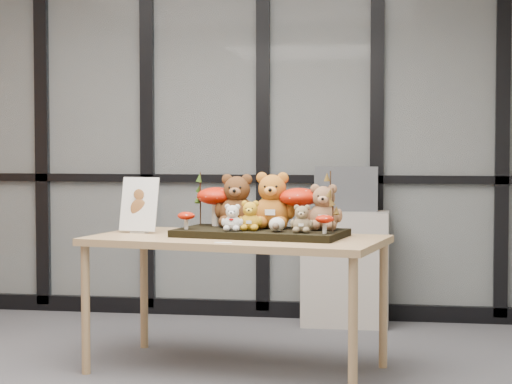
% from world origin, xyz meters
% --- Properties ---
extents(room_shell, '(5.00, 5.00, 5.00)m').
position_xyz_m(room_shell, '(0.00, 0.00, 1.68)').
color(room_shell, beige).
rests_on(room_shell, floor).
extents(glass_partition, '(4.90, 0.06, 2.78)m').
position_xyz_m(glass_partition, '(-0.00, 2.47, 1.42)').
color(glass_partition, '#2D383F').
rests_on(glass_partition, floor).
extents(display_table, '(1.79, 1.13, 0.78)m').
position_xyz_m(display_table, '(0.55, 0.79, 0.71)').
color(display_table, tan).
rests_on(display_table, floor).
extents(diorama_tray, '(1.03, 0.65, 0.04)m').
position_xyz_m(diorama_tray, '(0.69, 0.83, 0.80)').
color(diorama_tray, black).
rests_on(diorama_tray, display_table).
extents(bear_pooh_yellow, '(0.32, 0.30, 0.36)m').
position_xyz_m(bear_pooh_yellow, '(0.74, 0.92, 1.00)').
color(bear_pooh_yellow, '#AD601B').
rests_on(bear_pooh_yellow, diorama_tray).
extents(bear_brown_medium, '(0.30, 0.28, 0.35)m').
position_xyz_m(bear_brown_medium, '(0.52, 0.96, 0.99)').
color(bear_brown_medium, '#4F2D14').
rests_on(bear_brown_medium, diorama_tray).
extents(bear_tan_back, '(0.25, 0.24, 0.29)m').
position_xyz_m(bear_tan_back, '(1.05, 0.86, 0.96)').
color(bear_tan_back, brown).
rests_on(bear_tan_back, diorama_tray).
extents(bear_small_yellow, '(0.17, 0.15, 0.19)m').
position_xyz_m(bear_small_yellow, '(0.64, 0.75, 0.91)').
color(bear_small_yellow, gold).
rests_on(bear_small_yellow, diorama_tray).
extents(bear_white_bow, '(0.15, 0.14, 0.17)m').
position_xyz_m(bear_white_bow, '(0.54, 0.71, 0.90)').
color(bear_white_bow, silver).
rests_on(bear_white_bow, diorama_tray).
extents(bear_beige_small, '(0.15, 0.14, 0.17)m').
position_xyz_m(bear_beige_small, '(0.94, 0.67, 0.91)').
color(bear_beige_small, olive).
rests_on(bear_beige_small, diorama_tray).
extents(plush_cream_hedgehog, '(0.08, 0.07, 0.09)m').
position_xyz_m(plush_cream_hedgehog, '(0.80, 0.69, 0.87)').
color(plush_cream_hedgehog, silver).
rests_on(plush_cream_hedgehog, diorama_tray).
extents(mushroom_back_left, '(0.23, 0.23, 0.26)m').
position_xyz_m(mushroom_back_left, '(0.39, 1.01, 0.95)').
color(mushroom_back_left, '#AC1605').
rests_on(mushroom_back_left, diorama_tray).
extents(mushroom_back_right, '(0.24, 0.24, 0.26)m').
position_xyz_m(mushroom_back_right, '(0.90, 0.91, 0.95)').
color(mushroom_back_right, '#AC1605').
rests_on(mushroom_back_right, diorama_tray).
extents(mushroom_front_left, '(0.10, 0.10, 0.11)m').
position_xyz_m(mushroom_front_left, '(0.26, 0.76, 0.88)').
color(mushroom_front_left, '#AC1605').
rests_on(mushroom_front_left, diorama_tray).
extents(mushroom_front_right, '(0.10, 0.10, 0.11)m').
position_xyz_m(mushroom_front_right, '(1.07, 0.64, 0.88)').
color(mushroom_front_right, '#AC1605').
rests_on(mushroom_front_right, diorama_tray).
extents(sprig_green_far_left, '(0.05, 0.05, 0.32)m').
position_xyz_m(sprig_green_far_left, '(0.29, 1.03, 0.98)').
color(sprig_green_far_left, '#1B3C0D').
rests_on(sprig_green_far_left, diorama_tray).
extents(sprig_green_mid_left, '(0.05, 0.05, 0.22)m').
position_xyz_m(sprig_green_mid_left, '(0.47, 1.05, 0.93)').
color(sprig_green_mid_left, '#1B3C0D').
rests_on(sprig_green_mid_left, diorama_tray).
extents(sprig_dry_far_right, '(0.05, 0.05, 0.34)m').
position_xyz_m(sprig_dry_far_right, '(1.09, 0.86, 0.99)').
color(sprig_dry_far_right, brown).
rests_on(sprig_dry_far_right, diorama_tray).
extents(sprig_dry_mid_right, '(0.05, 0.05, 0.25)m').
position_xyz_m(sprig_dry_mid_right, '(1.11, 0.72, 0.94)').
color(sprig_dry_mid_right, brown).
rests_on(sprig_dry_mid_right, diorama_tray).
extents(sprig_green_centre, '(0.05, 0.05, 0.19)m').
position_xyz_m(sprig_green_centre, '(0.67, 1.02, 0.92)').
color(sprig_green_centre, '#1B3C0D').
rests_on(sprig_green_centre, diorama_tray).
extents(sign_holder, '(0.25, 0.11, 0.33)m').
position_xyz_m(sign_holder, '(-0.07, 0.93, 0.94)').
color(sign_holder, silver).
rests_on(sign_holder, display_table).
extents(label_card, '(0.09, 0.03, 0.00)m').
position_xyz_m(label_card, '(0.54, 0.45, 0.78)').
color(label_card, white).
rests_on(label_card, display_table).
extents(cabinet, '(0.62, 0.36, 0.82)m').
position_xyz_m(cabinet, '(1.09, 2.25, 0.41)').
color(cabinet, '#A49C92').
rests_on(cabinet, floor).
extents(monitor, '(0.46, 0.05, 0.32)m').
position_xyz_m(monitor, '(1.09, 2.27, 0.99)').
color(monitor, '#4D5055').
rests_on(monitor, cabinet).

